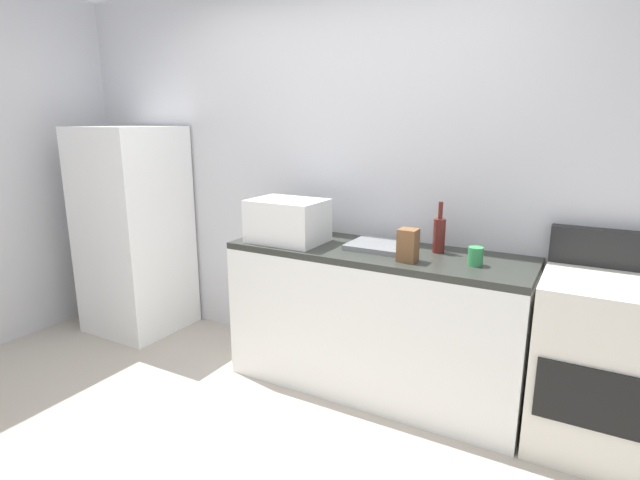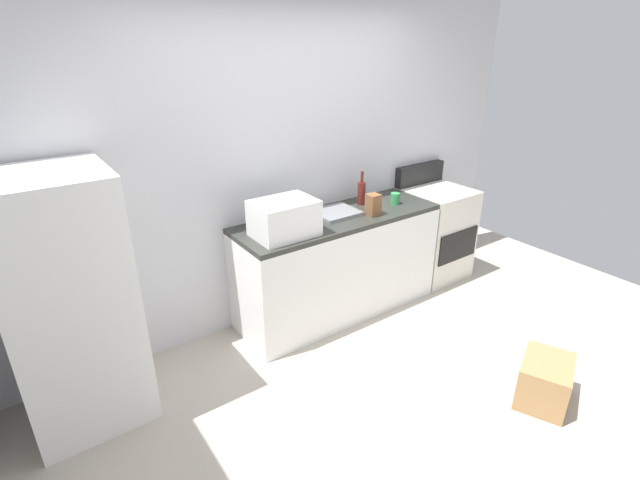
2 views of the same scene
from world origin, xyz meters
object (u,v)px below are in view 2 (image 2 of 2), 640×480
(cardboard_box_medium, at_px, (544,381))
(microwave, at_px, (284,218))
(stove_oven, at_px, (434,231))
(coffee_mug, at_px, (395,199))
(knife_block, at_px, (373,205))
(wine_bottle, at_px, (361,192))
(refrigerator, at_px, (70,304))

(cardboard_box_medium, bearing_deg, microwave, 121.82)
(stove_oven, relative_size, coffee_mug, 11.00)
(coffee_mug, xyz_separation_m, knife_block, (-0.34, -0.10, 0.04))
(wine_bottle, xyz_separation_m, cardboard_box_medium, (0.09, -1.83, -0.85))
(coffee_mug, relative_size, knife_block, 0.56)
(refrigerator, height_order, knife_block, refrigerator)
(wine_bottle, height_order, knife_block, wine_bottle)
(wine_bottle, bearing_deg, microwave, -167.45)
(coffee_mug, xyz_separation_m, cardboard_box_medium, (-0.16, -1.66, -0.79))
(stove_oven, height_order, cardboard_box_medium, stove_oven)
(microwave, xyz_separation_m, wine_bottle, (0.92, 0.20, -0.03))
(refrigerator, xyz_separation_m, coffee_mug, (2.64, 0.00, 0.15))
(microwave, xyz_separation_m, cardboard_box_medium, (1.01, -1.62, -0.88))
(wine_bottle, relative_size, cardboard_box_medium, 0.76)
(refrigerator, bearing_deg, cardboard_box_medium, -33.77)
(refrigerator, xyz_separation_m, microwave, (1.47, -0.04, 0.23))
(microwave, distance_m, coffee_mug, 1.17)
(microwave, relative_size, wine_bottle, 1.53)
(refrigerator, bearing_deg, knife_block, -2.38)
(stove_oven, distance_m, wine_bottle, 1.04)
(refrigerator, xyz_separation_m, stove_oven, (3.27, 0.06, -0.34))
(refrigerator, bearing_deg, wine_bottle, 4.02)
(stove_oven, relative_size, cardboard_box_medium, 2.77)
(refrigerator, distance_m, coffee_mug, 2.64)
(coffee_mug, bearing_deg, cardboard_box_medium, -95.36)
(stove_oven, bearing_deg, knife_block, -171.22)
(knife_block, height_order, cardboard_box_medium, knife_block)
(microwave, xyz_separation_m, knife_block, (0.82, -0.06, -0.05))
(microwave, bearing_deg, refrigerator, 178.61)
(refrigerator, height_order, cardboard_box_medium, refrigerator)
(cardboard_box_medium, bearing_deg, wine_bottle, 92.89)
(refrigerator, relative_size, wine_bottle, 5.36)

